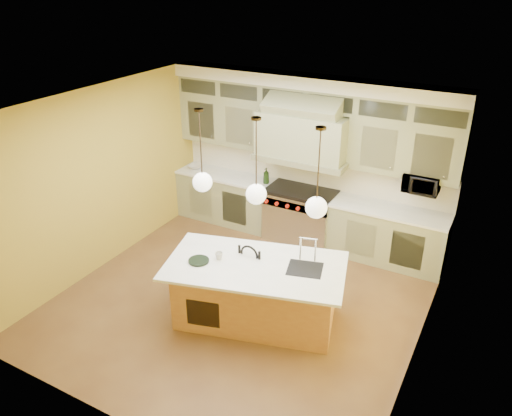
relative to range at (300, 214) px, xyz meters
The scene contains 18 objects.
floor 2.20m from the range, 90.00° to the right, with size 5.00×5.00×0.00m, color #55361D.
ceiling 3.23m from the range, 90.00° to the right, with size 5.00×5.00×0.00m, color white.
wall_back 1.03m from the range, 90.00° to the left, with size 5.00×5.00×0.00m, color #B09530.
wall_front 4.74m from the range, 90.00° to the right, with size 5.00×5.00×0.00m, color #B09530.
wall_left 3.43m from the range, 139.39° to the right, with size 5.00×5.00×0.00m, color #B09530.
wall_right 3.43m from the range, 40.61° to the right, with size 5.00×5.00×0.00m, color #B09530.
back_cabinetry 0.95m from the range, 90.00° to the left, with size 5.00×0.77×2.90m.
range is the anchor object (origin of this frame).
kitchen_island 2.43m from the range, 80.38° to the right, with size 2.60×1.82×1.35m.
counter_stool 2.43m from the range, 84.62° to the right, with size 0.39×0.39×1.08m.
microwave 2.18m from the range, ahead, with size 0.54×0.37×0.30m, color black.
oil_bottle_a 0.92m from the range, behind, with size 0.11×0.11×0.29m, color black.
oil_bottle_b 0.88m from the range, behind, with size 0.08×0.08×0.17m, color black.
fruit_bowl 2.29m from the range, behind, with size 0.26×0.26×0.06m, color beige.
cup 2.60m from the range, 91.84° to the right, with size 0.11×0.11×0.10m, color beige.
pendant_left 2.83m from the range, 99.49° to the right, with size 0.26×0.26×1.11m.
pendant_center 2.83m from the range, 80.51° to the right, with size 0.26×0.26×1.11m.
pendant_right 3.05m from the range, 63.38° to the right, with size 0.26×0.26×1.11m.
Camera 1 is at (3.08, -5.20, 4.46)m, focal length 35.00 mm.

